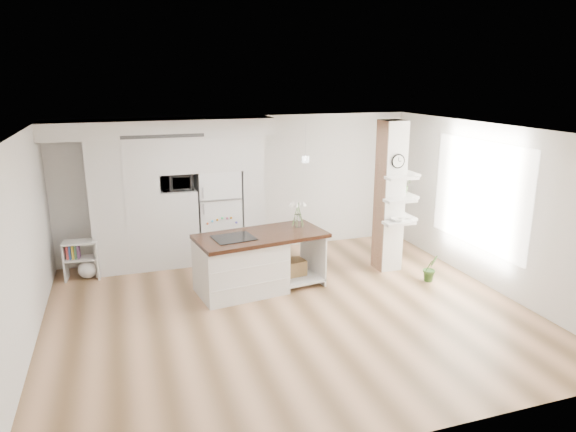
% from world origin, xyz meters
% --- Properties ---
extents(floor, '(7.00, 6.00, 0.01)m').
position_xyz_m(floor, '(0.00, 0.00, 0.00)').
color(floor, tan).
rests_on(floor, ground).
extents(room, '(7.04, 6.04, 2.72)m').
position_xyz_m(room, '(0.00, 0.00, 1.86)').
color(room, white).
rests_on(room, ground).
extents(cabinet_wall, '(4.00, 0.71, 2.70)m').
position_xyz_m(cabinet_wall, '(-1.45, 2.67, 1.51)').
color(cabinet_wall, silver).
rests_on(cabinet_wall, floor).
extents(refrigerator, '(0.78, 0.69, 1.75)m').
position_xyz_m(refrigerator, '(-0.53, 2.68, 0.88)').
color(refrigerator, white).
rests_on(refrigerator, floor).
extents(column, '(0.69, 0.90, 2.70)m').
position_xyz_m(column, '(2.38, 1.13, 1.35)').
color(column, silver).
rests_on(column, floor).
extents(window, '(0.00, 2.40, 2.40)m').
position_xyz_m(window, '(3.48, 0.30, 1.50)').
color(window, white).
rests_on(window, room).
extents(pendant_light, '(0.12, 0.12, 0.10)m').
position_xyz_m(pendant_light, '(1.70, 0.15, 2.12)').
color(pendant_light, white).
rests_on(pendant_light, room).
extents(kitchen_island, '(2.22, 1.28, 1.51)m').
position_xyz_m(kitchen_island, '(-0.39, 0.98, 0.49)').
color(kitchen_island, silver).
rests_on(kitchen_island, floor).
extents(bookshelf, '(0.61, 0.39, 0.69)m').
position_xyz_m(bookshelf, '(-2.97, 2.40, 0.30)').
color(bookshelf, silver).
rests_on(bookshelf, floor).
extents(floor_plant_a, '(0.28, 0.23, 0.48)m').
position_xyz_m(floor_plant_a, '(2.69, 0.38, 0.24)').
color(floor_plant_a, '#3F702D').
rests_on(floor_plant_a, floor).
extents(floor_plant_b, '(0.33, 0.33, 0.53)m').
position_xyz_m(floor_plant_b, '(2.55, 1.63, 0.27)').
color(floor_plant_b, '#3F702D').
rests_on(floor_plant_b, floor).
extents(microwave, '(0.54, 0.37, 0.30)m').
position_xyz_m(microwave, '(-1.27, 2.62, 1.57)').
color(microwave, '#2D2D2D').
rests_on(microwave, cabinet_wall).
extents(shelf_plant, '(0.27, 0.23, 0.30)m').
position_xyz_m(shelf_plant, '(2.63, 1.30, 1.52)').
color(shelf_plant, '#3F702D').
rests_on(shelf_plant, column).
extents(decor_bowl, '(0.22, 0.22, 0.05)m').
position_xyz_m(decor_bowl, '(2.30, 0.90, 1.00)').
color(decor_bowl, white).
rests_on(decor_bowl, column).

